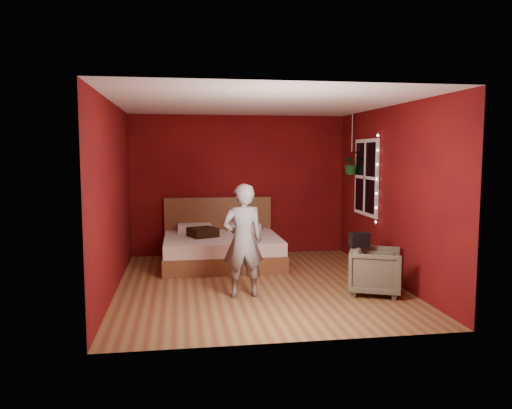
% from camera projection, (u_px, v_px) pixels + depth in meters
% --- Properties ---
extents(floor, '(4.50, 4.50, 0.00)m').
position_uv_depth(floor, '(258.00, 284.00, 7.26)').
color(floor, olive).
rests_on(floor, ground).
extents(room_walls, '(4.04, 4.54, 2.62)m').
position_uv_depth(room_walls, '(258.00, 169.00, 7.08)').
color(room_walls, '#680F0B').
rests_on(room_walls, ground).
extents(window, '(0.05, 0.97, 1.27)m').
position_uv_depth(window, '(366.00, 177.00, 8.29)').
color(window, white).
rests_on(window, room_walls).
extents(fairy_lights, '(0.04, 0.04, 1.45)m').
position_uv_depth(fairy_lights, '(377.00, 179.00, 7.77)').
color(fairy_lights, silver).
rests_on(fairy_lights, room_walls).
extents(bed, '(1.97, 1.68, 1.08)m').
position_uv_depth(bed, '(221.00, 247.00, 8.60)').
color(bed, brown).
rests_on(bed, ground).
extents(person, '(0.58, 0.40, 1.51)m').
position_uv_depth(person, '(243.00, 241.00, 6.57)').
color(person, slate).
rests_on(person, ground).
extents(armchair, '(0.89, 0.88, 0.62)m').
position_uv_depth(armchair, '(375.00, 271.00, 6.76)').
color(armchair, '#5C5C48').
rests_on(armchair, ground).
extents(handbag, '(0.28, 0.15, 0.19)m').
position_uv_depth(handbag, '(359.00, 240.00, 6.87)').
color(handbag, black).
rests_on(handbag, armchair).
extents(throw_pillow, '(0.55, 0.55, 0.15)m').
position_uv_depth(throw_pillow, '(203.00, 232.00, 8.44)').
color(throw_pillow, black).
rests_on(throw_pillow, bed).
extents(hanging_plant, '(0.44, 0.41, 1.08)m').
position_uv_depth(hanging_plant, '(352.00, 163.00, 8.72)').
color(hanging_plant, silver).
rests_on(hanging_plant, room_walls).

